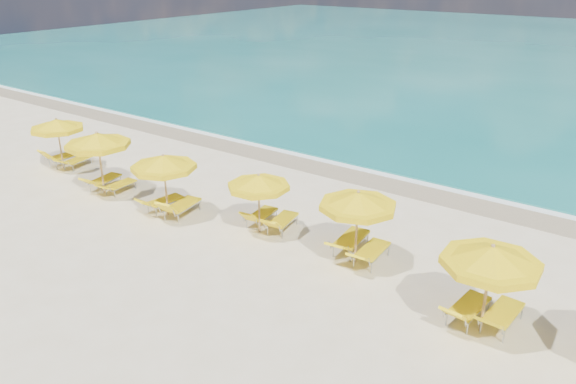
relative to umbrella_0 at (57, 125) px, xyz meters
The scene contains 23 objects.
ground_plane 11.48m from the umbrella_0, ahead, with size 120.00×120.00×0.00m, color beige.
ocean 49.05m from the umbrella_0, 76.66° to the left, with size 120.00×80.00×0.30m, color #126863.
wet_sand_band 13.49m from the umbrella_0, 32.09° to the left, with size 120.00×2.60×0.01m, color tan.
foam_line 13.93m from the umbrella_0, 34.91° to the left, with size 120.00×1.20×0.03m, color white.
whitecap_near 17.62m from the umbrella_0, 72.35° to the left, with size 14.00×0.36×0.05m, color white.
umbrella_0 is the anchor object (origin of this frame).
umbrella_1 3.87m from the umbrella_0, 10.69° to the right, with size 3.01×3.01×2.48m.
umbrella_2 7.45m from the umbrella_0, ahead, with size 2.29×2.29×2.30m.
umbrella_3 10.90m from the umbrella_0, ahead, with size 2.59×2.59×2.08m.
umbrella_4 14.48m from the umbrella_0, ahead, with size 2.34×2.34×2.32m.
umbrella_5 18.68m from the umbrella_0, ahead, with size 3.01×3.01×2.39m.
lounger_0_left 1.75m from the umbrella_0, 137.73° to the left, with size 0.67×1.85×0.92m.
lounger_0_right 1.82m from the umbrella_0, 41.53° to the left, with size 0.87×1.79×0.66m.
lounger_1_left 3.86m from the umbrella_0, ahead, with size 0.90×1.85×0.76m.
lounger_1_right 4.65m from the umbrella_0, ahead, with size 0.61×1.67×0.61m.
lounger_2_left 7.19m from the umbrella_0, ahead, with size 0.80×1.82×0.71m.
lounger_2_right 8.05m from the umbrella_0, ahead, with size 0.95×1.97×0.92m.
lounger_3_left 10.71m from the umbrella_0, ahead, with size 0.77×1.73×0.80m.
lounger_3_right 11.57m from the umbrella_0, ahead, with size 0.90×1.85×0.80m.
lounger_4_left 14.13m from the umbrella_0, ahead, with size 0.87×2.10×0.80m.
lounger_4_right 14.98m from the umbrella_0, ahead, with size 0.74×1.96×0.78m.
lounger_5_left 18.32m from the umbrella_0, ahead, with size 0.78×1.89×0.83m.
lounger_5_right 19.09m from the umbrella_0, ahead, with size 0.75×1.94×0.80m.
Camera 1 is at (10.27, -12.57, 8.36)m, focal length 35.00 mm.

